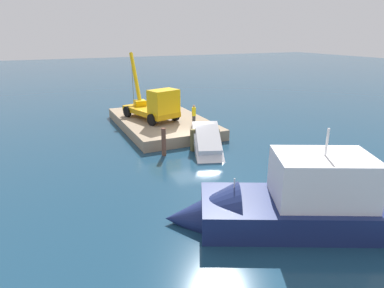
# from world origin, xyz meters

# --- Properties ---
(ground) EXTENTS (200.00, 200.00, 0.00)m
(ground) POSITION_xyz_m (0.00, 0.00, 0.00)
(ground) COLOR navy
(dock) EXTENTS (12.16, 7.15, 0.87)m
(dock) POSITION_xyz_m (-5.95, 0.00, 0.44)
(dock) COLOR gray
(dock) RESTS_ON ground
(crane_truck) EXTENTS (8.95, 4.06, 5.59)m
(crane_truck) POSITION_xyz_m (-5.48, -0.74, 2.26)
(crane_truck) COLOR orange
(crane_truck) RESTS_ON dock
(dock_worker) EXTENTS (0.34, 0.34, 1.66)m
(dock_worker) POSITION_xyz_m (-2.84, 1.81, 1.71)
(dock_worker) COLOR #3C3C3C
(dock_worker) RESTS_ON dock
(salvaged_car) EXTENTS (4.67, 3.24, 2.95)m
(salvaged_car) POSITION_xyz_m (2.26, 0.52, 0.70)
(salvaged_car) COLOR silver
(salvaged_car) RESTS_ON ground
(moored_yacht) EXTENTS (7.93, 11.50, 6.03)m
(moored_yacht) POSITION_xyz_m (11.65, -0.89, 0.62)
(moored_yacht) COLOR navy
(moored_yacht) RESTS_ON ground
(piling_near) EXTENTS (0.32, 0.32, 2.00)m
(piling_near) POSITION_xyz_m (1.07, -2.38, 1.00)
(piling_near) COLOR brown
(piling_near) RESTS_ON ground
(piling_mid) EXTENTS (0.43, 0.43, 1.63)m
(piling_mid) POSITION_xyz_m (1.04, -0.09, 0.82)
(piling_mid) COLOR brown
(piling_mid) RESTS_ON ground
(piling_far) EXTENTS (0.34, 0.34, 1.35)m
(piling_far) POSITION_xyz_m (0.91, 2.02, 0.67)
(piling_far) COLOR #4E4C31
(piling_far) RESTS_ON ground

